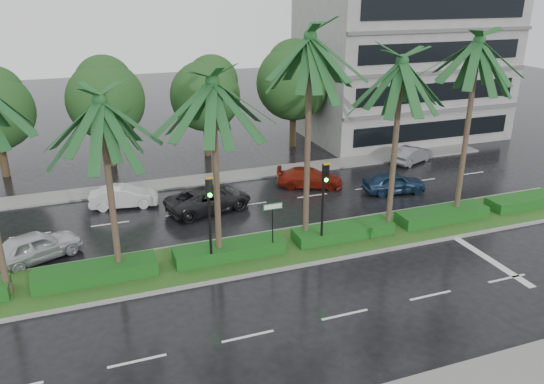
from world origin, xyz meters
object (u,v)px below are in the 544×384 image
object	(u,v)px
car_white	(124,196)
street_sign	(273,216)
car_silver	(36,246)
car_grey	(412,155)
signal_median_left	(210,209)
car_darkgrey	(209,199)
car_blue	(394,182)
car_red	(310,178)

from	to	relation	value
car_white	street_sign	bearing A→B (deg)	-137.25
street_sign	car_silver	world-z (taller)	street_sign
car_silver	car_grey	xyz separation A→B (m)	(25.00, 6.50, -0.10)
signal_median_left	car_darkgrey	world-z (taller)	signal_median_left
signal_median_left	car_darkgrey	xyz separation A→B (m)	(1.50, 6.68, -2.31)
car_silver	car_blue	bearing A→B (deg)	-109.18
signal_median_left	car_grey	world-z (taller)	signal_median_left
street_sign	car_grey	xyz separation A→B (m)	(14.50, 10.02, -1.51)
signal_median_left	street_sign	world-z (taller)	signal_median_left
car_blue	car_silver	bearing A→B (deg)	104.03
signal_median_left	car_blue	size ratio (longest dim) A/B	1.12
street_sign	car_red	xyz separation A→B (m)	(5.50, 8.06, -1.52)
signal_median_left	car_white	bearing A→B (deg)	108.56
car_darkgrey	car_red	world-z (taller)	car_darkgrey
car_blue	car_grey	size ratio (longest dim) A/B	1.05
street_sign	car_grey	world-z (taller)	street_sign
car_silver	car_red	size ratio (longest dim) A/B	0.99
car_silver	car_white	distance (m)	6.90
car_grey	signal_median_left	bearing A→B (deg)	97.07
car_darkgrey	car_grey	size ratio (longest dim) A/B	1.33
street_sign	car_silver	size ratio (longest dim) A/B	0.63
street_sign	car_darkgrey	bearing A→B (deg)	103.01
car_grey	car_silver	bearing A→B (deg)	81.40
street_sign	car_red	distance (m)	9.88
car_silver	car_blue	distance (m)	20.58
street_sign	car_white	distance (m)	10.72
car_grey	car_white	bearing A→B (deg)	70.37
signal_median_left	car_white	xyz separation A→B (m)	(-3.00, 8.94, -2.36)
signal_median_left	car_red	distance (m)	12.08
car_darkgrey	car_red	bearing A→B (deg)	-90.42
car_red	car_blue	bearing A→B (deg)	-98.91
signal_median_left	car_white	size ratio (longest dim) A/B	1.13
car_darkgrey	car_grey	distance (m)	16.38
signal_median_left	car_blue	bearing A→B (deg)	22.84
street_sign	car_grey	size ratio (longest dim) A/B	0.70
car_silver	car_blue	world-z (taller)	car_silver
signal_median_left	street_sign	bearing A→B (deg)	3.47
signal_median_left	car_white	world-z (taller)	signal_median_left
car_white	car_red	world-z (taller)	car_white
car_silver	street_sign	bearing A→B (deg)	-132.66
car_white	car_grey	bearing A→B (deg)	-78.14
car_darkgrey	car_silver	bearing A→B (deg)	95.25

